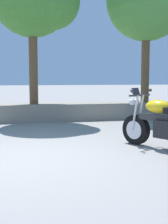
{
  "coord_description": "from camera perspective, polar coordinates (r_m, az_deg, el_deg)",
  "views": [
    {
      "loc": [
        -0.11,
        -5.31,
        1.37
      ],
      "look_at": [
        1.34,
        1.2,
        0.65
      ],
      "focal_mm": 49.84,
      "sensor_mm": 36.0,
      "label": 1
    }
  ],
  "objects": [
    {
      "name": "stone_wall",
      "position": [
        10.17,
        -11.91,
        -0.16
      ],
      "size": [
        36.0,
        0.8,
        0.55
      ],
      "primitive_type": "cube",
      "color": "gray",
      "rests_on": "ground"
    },
    {
      "name": "leafy_tree_mid_left",
      "position": [
        11.31,
        12.25,
        19.11
      ],
      "size": [
        2.87,
        2.73,
        4.82
      ],
      "color": "brown",
      "rests_on": "stone_wall"
    },
    {
      "name": "motorcycle_yellow_centre",
      "position": [
        6.15,
        14.66,
        -2.31
      ],
      "size": [
        1.2,
        1.87,
        1.18
      ],
      "color": "black",
      "rests_on": "ground"
    },
    {
      "name": "ground_plane",
      "position": [
        5.49,
        -11.15,
        -8.42
      ],
      "size": [
        120.0,
        120.0,
        0.0
      ],
      "primitive_type": "plane",
      "color": "gray"
    }
  ]
}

